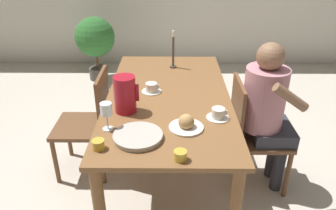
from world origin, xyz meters
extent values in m
plane|color=beige|center=(0.00, 0.00, 0.00)|extent=(20.00, 20.00, 0.00)
cube|color=brown|center=(0.00, 0.00, 0.74)|extent=(0.89, 1.67, 0.03)
cylinder|color=brown|center=(-0.38, 0.78, 0.36)|extent=(0.07, 0.07, 0.72)
cylinder|color=brown|center=(0.38, 0.78, 0.36)|extent=(0.07, 0.07, 0.72)
cylinder|color=brown|center=(0.89, 0.15, 0.20)|extent=(0.04, 0.04, 0.40)
cylinder|color=brown|center=(0.89, -0.22, 0.20)|extent=(0.04, 0.04, 0.40)
cylinder|color=brown|center=(0.52, 0.15, 0.20)|extent=(0.04, 0.04, 0.40)
cylinder|color=brown|center=(0.52, -0.22, 0.20)|extent=(0.04, 0.04, 0.40)
cube|color=brown|center=(0.70, -0.03, 0.42)|extent=(0.42, 0.42, 0.03)
cube|color=brown|center=(0.51, -0.03, 0.65)|extent=(0.03, 0.39, 0.44)
cylinder|color=brown|center=(-0.89, -0.08, 0.20)|extent=(0.04, 0.04, 0.40)
cylinder|color=brown|center=(-0.89, 0.29, 0.20)|extent=(0.04, 0.04, 0.40)
cylinder|color=brown|center=(-0.52, -0.08, 0.20)|extent=(0.04, 0.04, 0.40)
cylinder|color=brown|center=(-0.52, 0.29, 0.20)|extent=(0.04, 0.04, 0.40)
cube|color=brown|center=(-0.70, 0.11, 0.42)|extent=(0.42, 0.42, 0.03)
cube|color=brown|center=(-0.51, 0.11, 0.65)|extent=(0.03, 0.39, 0.44)
cylinder|color=#33333D|center=(0.85, 0.03, 0.22)|extent=(0.09, 0.09, 0.43)
cylinder|color=#33333D|center=(0.85, -0.13, 0.22)|extent=(0.09, 0.09, 0.43)
cube|color=#33333D|center=(0.77, -0.05, 0.48)|extent=(0.30, 0.34, 0.11)
cylinder|color=#B77A84|center=(0.68, -0.05, 0.75)|extent=(0.30, 0.30, 0.46)
sphere|color=brown|center=(0.68, -0.05, 1.07)|extent=(0.19, 0.19, 0.19)
cylinder|color=brown|center=(0.78, -0.26, 0.87)|extent=(0.25, 0.06, 0.20)
cylinder|color=#A31423|center=(-0.28, -0.24, 0.88)|extent=(0.14, 0.14, 0.25)
cube|color=#A31423|center=(-0.20, -0.24, 0.89)|extent=(0.02, 0.02, 0.11)
cone|color=#A31423|center=(-0.33, -0.24, 0.97)|extent=(0.04, 0.04, 0.04)
cylinder|color=white|center=(-0.36, -0.47, 0.76)|extent=(0.07, 0.07, 0.00)
cylinder|color=white|center=(-0.36, -0.47, 0.81)|extent=(0.01, 0.01, 0.10)
cylinder|color=white|center=(-0.36, -0.47, 0.89)|extent=(0.07, 0.07, 0.07)
cylinder|color=silver|center=(0.32, -0.33, 0.76)|extent=(0.15, 0.15, 0.01)
cylinder|color=silver|center=(0.32, -0.33, 0.79)|extent=(0.09, 0.09, 0.06)
cube|color=silver|center=(0.37, -0.33, 0.79)|extent=(0.01, 0.01, 0.03)
cylinder|color=silver|center=(-0.13, 0.05, 0.76)|extent=(0.15, 0.15, 0.01)
cylinder|color=silver|center=(-0.13, 0.05, 0.79)|extent=(0.09, 0.09, 0.06)
cube|color=silver|center=(-0.08, 0.05, 0.79)|extent=(0.01, 0.01, 0.03)
cylinder|color=#B7B2A8|center=(-0.17, -0.57, 0.76)|extent=(0.28, 0.28, 0.02)
cylinder|color=#B7B2A8|center=(-0.17, -0.57, 0.78)|extent=(0.29, 0.29, 0.01)
cylinder|color=silver|center=(0.11, -0.46, 0.76)|extent=(0.21, 0.21, 0.01)
sphere|color=tan|center=(0.11, -0.46, 0.80)|extent=(0.10, 0.10, 0.10)
cylinder|color=gold|center=(0.07, -0.77, 0.78)|extent=(0.07, 0.07, 0.05)
cylinder|color=gold|center=(0.07, -0.77, 0.80)|extent=(0.07, 0.07, 0.01)
cylinder|color=gold|center=(-0.37, -0.67, 0.78)|extent=(0.07, 0.07, 0.05)
cylinder|color=gold|center=(-0.37, -0.67, 0.80)|extent=(0.07, 0.07, 0.01)
cylinder|color=#4C4238|center=(0.04, 0.55, 0.76)|extent=(0.06, 0.06, 0.01)
cylinder|color=#4C4238|center=(0.04, 0.55, 0.90)|extent=(0.02, 0.02, 0.26)
cylinder|color=beige|center=(0.04, 0.55, 1.05)|extent=(0.02, 0.02, 0.05)
cylinder|color=#4C4742|center=(-0.98, 2.06, 0.08)|extent=(0.25, 0.25, 0.16)
cylinder|color=brown|center=(-0.98, 2.06, 0.26)|extent=(0.04, 0.04, 0.21)
sphere|color=#2D6B2D|center=(-0.98, 2.06, 0.59)|extent=(0.52, 0.52, 0.52)
camera|label=1|loc=(0.02, -2.14, 1.80)|focal=35.00mm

